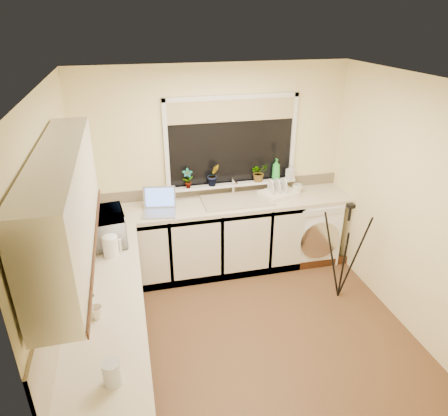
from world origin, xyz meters
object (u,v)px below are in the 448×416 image
soap_bottle_green (276,169)px  cup_back (297,188)px  kettle (111,246)px  plant_b (213,175)px  soap_bottle_clear (290,171)px  steel_jar (90,302)px  washing_machine (309,227)px  microwave (106,227)px  plant_a (188,178)px  cup_left (96,312)px  dish_rack (278,194)px  tripod (344,252)px  glass_jug (112,373)px  laptop (159,206)px  plant_d (259,172)px

soap_bottle_green → cup_back: soap_bottle_green is taller
soap_bottle_green → cup_back: 0.36m
kettle → cup_back: 2.45m
plant_b → soap_bottle_clear: plant_b is taller
steel_jar → washing_machine: bearing=32.2°
microwave → plant_b: 1.48m
washing_machine → plant_a: size_ratio=3.58×
cup_back → cup_left: bearing=-142.0°
washing_machine → dish_rack: dish_rack is taller
tripod → glass_jug: tripod is taller
laptop → cup_left: 1.80m
soap_bottle_clear → cup_left: bearing=-139.6°
soap_bottle_green → cup_back: size_ratio=2.03×
glass_jug → plant_b: plant_b is taller
washing_machine → steel_jar: steel_jar is taller
washing_machine → cup_back: bearing=153.0°
tripod → cup_back: bearing=98.4°
microwave → cup_back: microwave is taller
dish_rack → plant_a: size_ratio=1.78×
cup_left → plant_b: bearing=56.1°
plant_d → soap_bottle_green: bearing=4.5°
tripod → cup_back: 1.06m
washing_machine → microwave: bearing=-164.8°
laptop → glass_jug: bearing=-92.3°
microwave → tripod: bearing=-103.3°
washing_machine → glass_jug: size_ratio=5.25×
tripod → cup_left: tripod is taller
laptop → steel_jar: laptop is taller
cup_back → cup_left: 2.99m
tripod → soap_bottle_green: size_ratio=4.38×
dish_rack → laptop: bearing=164.6°
steel_jar → cup_left: bearing=-70.6°
glass_jug → soap_bottle_green: (1.99, 2.62, 0.20)m
microwave → plant_a: plant_a is taller
washing_machine → kettle: kettle is taller
soap_bottle_green → washing_machine: bearing=-29.0°
glass_jug → washing_machine: bearing=44.8°
plant_a → cup_left: (-1.00, -1.94, -0.22)m
plant_b → soap_bottle_green: size_ratio=1.02×
steel_jar → plant_d: size_ratio=0.45×
kettle → plant_b: (1.20, 1.08, 0.19)m
steel_jar → soap_bottle_clear: bearing=37.8°
washing_machine → plant_b: (-1.22, 0.20, 0.75)m
glass_jug → plant_d: 3.15m
dish_rack → cup_back: size_ratio=3.28×
plant_a → soap_bottle_green: (1.11, 0.03, 0.01)m
laptop → steel_jar: size_ratio=3.97×
plant_b → tripod: bearing=-41.8°
plant_a → cup_left: bearing=-117.2°
microwave → soap_bottle_green: bearing=-74.7°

